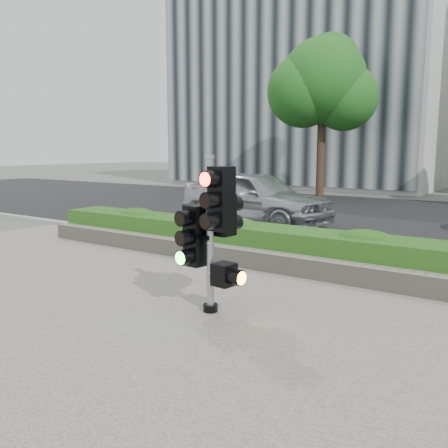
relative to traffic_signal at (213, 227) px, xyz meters
name	(u,v)px	position (x,y,z in m)	size (l,w,h in m)	color
ground	(210,299)	(-0.41, 0.49, -1.20)	(120.00, 120.00, 0.00)	#51514C
sidewalk	(72,357)	(-0.41, -2.01, -1.18)	(16.00, 11.00, 0.03)	#9E9389
road	(394,219)	(-0.41, 10.49, -1.19)	(60.00, 13.00, 0.02)	black
curb	(301,257)	(-0.41, 3.64, -1.14)	(60.00, 0.25, 0.12)	gray
stone_wall	(272,262)	(-0.41, 2.39, -1.00)	(12.00, 0.32, 0.34)	gray
hedge	(288,247)	(-0.41, 3.04, -0.83)	(12.00, 1.00, 0.68)	#43902C
building_left	(311,65)	(-9.41, 23.49, 6.30)	(16.00, 9.00, 15.00)	#B7B7B2
tree_left	(323,84)	(-4.93, 15.04, 3.85)	(4.61, 4.03, 7.34)	black
traffic_signal	(213,227)	(0.00, 0.00, 0.00)	(0.75, 0.58, 2.12)	black
car_silver	(255,197)	(-3.52, 6.98, -0.37)	(1.91, 4.74, 1.61)	#A8AAB0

